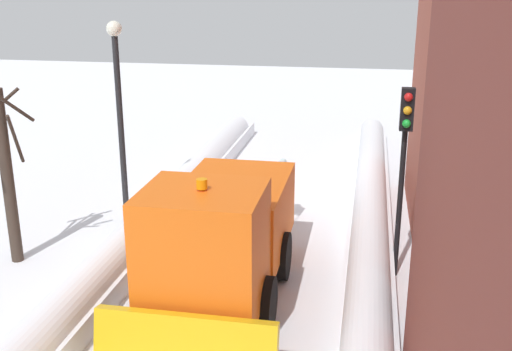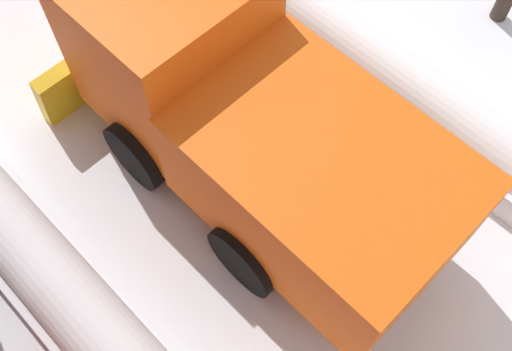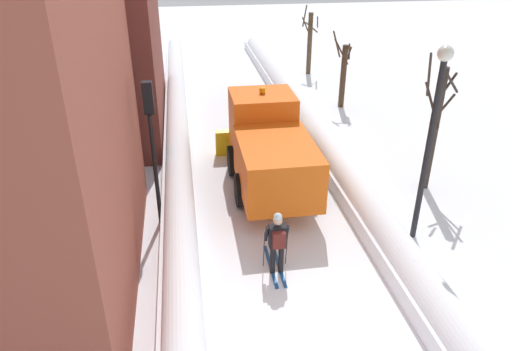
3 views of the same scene
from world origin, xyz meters
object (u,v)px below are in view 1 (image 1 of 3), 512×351
skier (283,186)px  plow_truck (221,234)px  traffic_light_pole (404,148)px  bare_tree_near (7,172)px  street_lamp (119,100)px

skier → plow_truck: bearing=82.4°
traffic_light_pole → bare_tree_near: bare_tree_near is taller
skier → bare_tree_near: 7.15m
traffic_light_pole → street_lamp: bearing=-15.3°
traffic_light_pole → bare_tree_near: (8.96, 0.78, -0.81)m
plow_truck → bare_tree_near: size_ratio=1.33×
plow_truck → street_lamp: size_ratio=1.09×
traffic_light_pole → skier: bearing=-44.7°
skier → traffic_light_pole: (-3.03, 3.00, 2.06)m
skier → street_lamp: bearing=13.4°
plow_truck → traffic_light_pole: 4.31m
plow_truck → traffic_light_pole: bearing=-155.7°
bare_tree_near → plow_truck: bearing=170.7°
traffic_light_pole → street_lamp: size_ratio=0.79×
plow_truck → bare_tree_near: bearing=-9.3°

